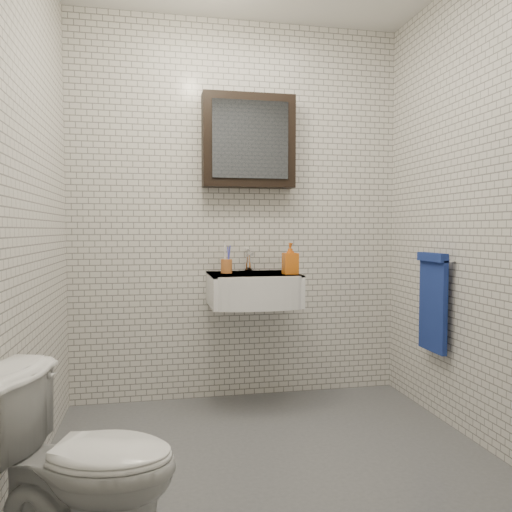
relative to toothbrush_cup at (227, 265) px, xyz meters
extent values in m
cube|color=#4F5257|center=(0.11, -0.82, -0.89)|extent=(2.20, 2.00, 0.01)
cube|color=silver|center=(0.11, 0.18, 0.35)|extent=(2.20, 0.02, 2.50)
cube|color=silver|center=(0.11, -1.82, 0.35)|extent=(2.20, 0.02, 2.50)
cube|color=silver|center=(-0.99, -0.82, 0.35)|extent=(0.02, 2.00, 2.50)
cube|color=silver|center=(1.21, -0.82, 0.35)|extent=(0.02, 2.00, 2.50)
cube|color=white|center=(0.16, -0.05, -0.15)|extent=(0.55, 0.45, 0.20)
cylinder|color=silver|center=(0.16, -0.03, -0.06)|extent=(0.31, 0.31, 0.02)
cylinder|color=silver|center=(0.16, -0.03, -0.05)|extent=(0.04, 0.04, 0.01)
cube|color=white|center=(0.16, -0.05, -0.05)|extent=(0.55, 0.45, 0.01)
cylinder|color=silver|center=(0.16, 0.12, -0.02)|extent=(0.06, 0.06, 0.06)
cylinder|color=silver|center=(0.16, 0.12, 0.04)|extent=(0.03, 0.03, 0.08)
cylinder|color=silver|center=(0.16, 0.06, 0.07)|extent=(0.02, 0.12, 0.02)
cube|color=silver|center=(0.16, 0.15, 0.10)|extent=(0.02, 0.09, 0.01)
cube|color=black|center=(0.16, 0.11, 0.80)|extent=(0.60, 0.14, 0.60)
cube|color=#3F444C|center=(0.16, 0.03, 0.80)|extent=(0.49, 0.01, 0.49)
cylinder|color=silver|center=(1.17, -0.47, 0.05)|extent=(0.02, 0.30, 0.02)
cylinder|color=silver|center=(1.19, -0.34, 0.05)|extent=(0.04, 0.02, 0.02)
cylinder|color=silver|center=(1.19, -0.60, 0.05)|extent=(0.04, 0.02, 0.02)
cube|color=navy|center=(1.16, -0.47, -0.22)|extent=(0.03, 0.26, 0.54)
cube|color=navy|center=(1.15, -0.47, 0.07)|extent=(0.05, 0.26, 0.05)
cylinder|color=#C86E32|center=(0.00, 0.00, 0.00)|extent=(0.09, 0.09, 0.09)
cylinder|color=white|center=(-0.01, -0.01, 0.05)|extent=(0.02, 0.03, 0.17)
cylinder|color=#4246D4|center=(0.01, -0.01, 0.04)|extent=(0.01, 0.02, 0.15)
cylinder|color=white|center=(0.00, 0.01, 0.06)|extent=(0.02, 0.03, 0.18)
cylinder|color=#4246D4|center=(0.02, 0.01, 0.05)|extent=(0.02, 0.04, 0.16)
imported|color=#FF591A|center=(0.38, -0.15, 0.05)|extent=(0.09, 0.09, 0.19)
imported|color=white|center=(-0.69, -1.37, -0.57)|extent=(0.72, 0.54, 0.66)
camera|label=1|loc=(-0.43, -3.12, 0.22)|focal=35.00mm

